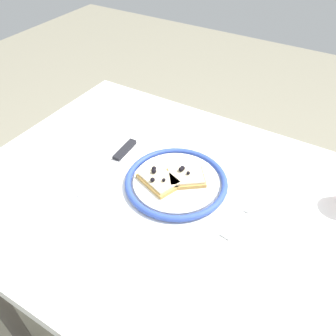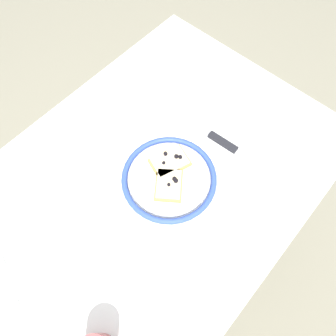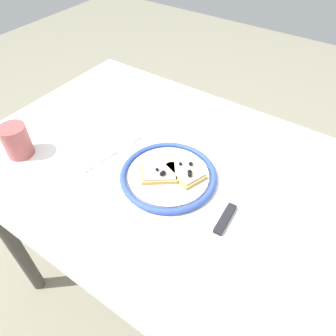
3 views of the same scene
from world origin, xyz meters
name	(u,v)px [view 3 (image 3 of 3)]	position (x,y,z in m)	size (l,w,h in m)	color
ground_plane	(165,286)	(0.00, 0.00, 0.00)	(6.00, 6.00, 0.00)	gray
dining_table	(164,186)	(0.00, 0.00, 0.67)	(1.06, 0.74, 0.77)	white
plate	(168,175)	(0.04, -0.04, 0.78)	(0.25, 0.25, 0.02)	white
pizza_slice_near	(185,171)	(0.08, -0.01, 0.79)	(0.12, 0.10, 0.03)	tan
pizza_slice_far	(159,173)	(0.03, -0.06, 0.79)	(0.11, 0.11, 0.03)	tan
knife	(231,209)	(0.22, -0.05, 0.78)	(0.03, 0.24, 0.01)	silver
fork	(114,152)	(-0.14, -0.05, 0.77)	(0.04, 0.20, 0.00)	silver
cup	(16,141)	(-0.35, -0.20, 0.82)	(0.07, 0.07, 0.09)	#A54C4C
napkin	(72,98)	(-0.44, 0.08, 0.77)	(0.12, 0.13, 0.00)	white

